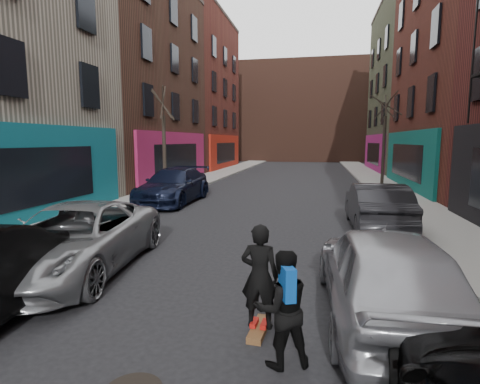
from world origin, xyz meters
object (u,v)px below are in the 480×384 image
at_px(parked_right_end, 377,206).
at_px(pedestrian, 282,308).
at_px(parked_left_far, 75,238).
at_px(parked_right_far, 385,273).
at_px(skateboard, 259,329).
at_px(skateboarder, 260,276).
at_px(parked_left_end, 173,186).
at_px(tree_left_far, 164,132).
at_px(tree_right_far, 385,131).

distance_m(parked_right_end, pedestrian, 8.62).
distance_m(parked_left_far, parked_right_far, 6.50).
relative_size(parked_right_end, skateboard, 5.87).
relative_size(parked_right_end, skateboarder, 2.93).
distance_m(parked_left_end, pedestrian, 13.59).
distance_m(parked_right_end, skateboard, 8.04).
bearing_deg(parked_right_far, skateboarder, 19.31).
xyz_separation_m(skateboard, pedestrian, (0.42, -0.77, 0.74)).
distance_m(parked_left_end, skateboarder, 12.71).
relative_size(tree_left_far, skateboarder, 4.05).
height_order(tree_right_far, parked_left_far, tree_right_far).
distance_m(parked_right_far, pedestrian, 2.15).
bearing_deg(tree_right_far, parked_left_end, -140.91).
bearing_deg(parked_right_far, parked_right_end, -99.41).
distance_m(tree_left_far, skateboard, 16.25).
distance_m(parked_left_end, parked_right_far, 13.09).
xyz_separation_m(parked_left_end, pedestrian, (6.29, -12.04, -0.03)).
height_order(tree_left_far, pedestrian, tree_left_far).
bearing_deg(parked_right_end, pedestrian, 73.10).
bearing_deg(pedestrian, parked_left_far, -51.44).
distance_m(tree_left_far, parked_left_far, 12.81).
distance_m(tree_left_far, pedestrian, 16.98).
relative_size(tree_right_far, parked_right_end, 1.45).
height_order(parked_right_far, parked_right_end, parked_right_far).
relative_size(parked_left_end, parked_right_far, 1.18).
bearing_deg(tree_right_far, parked_left_far, -117.36).
bearing_deg(tree_right_far, parked_right_end, -99.78).
xyz_separation_m(parked_left_far, pedestrian, (4.89, -2.65, 0.03)).
xyz_separation_m(tree_right_far, skateboarder, (-4.92, -20.04, -2.63)).
distance_m(skateboard, skateboarder, 0.85).
height_order(parked_left_far, parked_left_end, parked_left_end).
bearing_deg(tree_left_far, parked_right_far, -54.71).
bearing_deg(tree_left_far, parked_left_far, -76.15).
xyz_separation_m(parked_right_end, skateboard, (-2.77, -7.52, -0.72)).
height_order(tree_left_far, tree_right_far, tree_right_far).
bearing_deg(skateboard, tree_left_far, 121.98).
bearing_deg(skateboarder, parked_left_far, -18.76).
bearing_deg(parked_right_far, parked_left_far, -12.15).
height_order(parked_left_far, skateboard, parked_left_far).
relative_size(parked_left_end, skateboard, 7.00).
bearing_deg(tree_left_far, tree_right_far, 25.82).
height_order(tree_right_far, parked_left_end, tree_right_far).
bearing_deg(parked_right_end, tree_left_far, -33.57).
relative_size(parked_left_end, pedestrian, 3.61).
distance_m(parked_left_far, pedestrian, 5.56).
distance_m(tree_right_far, skateboarder, 20.81).
relative_size(skateboard, pedestrian, 0.52).
xyz_separation_m(tree_left_far, parked_left_end, (1.60, -2.77, -2.57)).
height_order(tree_left_far, parked_left_end, tree_left_far).
relative_size(tree_left_far, tree_right_far, 0.96).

